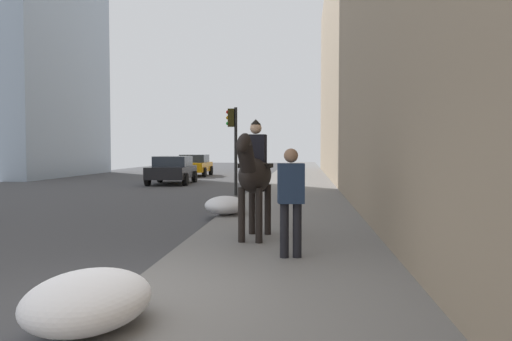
% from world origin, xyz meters
% --- Properties ---
extents(sidewalk_slab, '(120.00, 3.63, 0.12)m').
position_xyz_m(sidewalk_slab, '(0.00, -1.82, 0.06)').
color(sidewalk_slab, slate).
rests_on(sidewalk_slab, ground).
extents(mounted_horse_near, '(2.15, 0.71, 2.26)m').
position_xyz_m(mounted_horse_near, '(3.78, -1.26, 1.36)').
color(mounted_horse_near, black).
rests_on(mounted_horse_near, sidewalk_slab).
extents(pedestrian_greeting, '(0.31, 0.43, 1.70)m').
position_xyz_m(pedestrian_greeting, '(2.23, -1.99, 1.10)').
color(pedestrian_greeting, black).
rests_on(pedestrian_greeting, sidewalk_slab).
extents(car_near_lane, '(4.25, 2.18, 1.44)m').
position_xyz_m(car_near_lane, '(27.39, 5.18, 0.75)').
color(car_near_lane, orange).
rests_on(car_near_lane, ground).
extents(car_far_lane, '(4.15, 2.25, 1.44)m').
position_xyz_m(car_far_lane, '(19.79, 4.63, 0.76)').
color(car_far_lane, black).
rests_on(car_far_lane, ground).
extents(traffic_light_near_curb, '(0.20, 0.44, 3.43)m').
position_xyz_m(traffic_light_near_curb, '(13.67, 0.55, 2.32)').
color(traffic_light_near_curb, black).
rests_on(traffic_light_near_curb, ground).
extents(snow_pile_near, '(1.49, 1.15, 0.52)m').
position_xyz_m(snow_pile_near, '(-0.97, -0.15, 0.38)').
color(snow_pile_near, white).
rests_on(snow_pile_near, sidewalk_slab).
extents(snow_pile_far, '(1.36, 1.05, 0.47)m').
position_xyz_m(snow_pile_far, '(7.25, -0.15, 0.36)').
color(snow_pile_far, white).
rests_on(snow_pile_far, sidewalk_slab).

